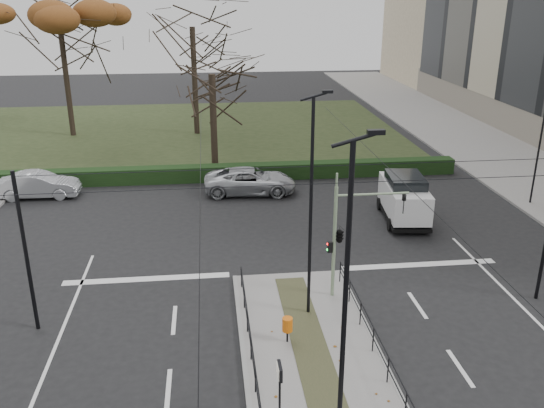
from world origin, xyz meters
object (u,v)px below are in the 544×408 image
Objects in this scene: white_van at (404,197)px; litter_bin at (287,325)px; rust_tree at (59,21)px; streetlamp_median_far at (311,207)px; traffic_light at (341,233)px; parked_car_fourth at (250,181)px; bare_tree_center at (193,35)px; streetlamp_median_near at (346,309)px; streetlamp_sidewalk at (541,137)px; bare_tree_near at (212,82)px; parked_car_second at (39,185)px; info_panel at (280,378)px.

litter_bin is at bearing -125.64° from white_van.
streetlamp_median_far is at bearing -63.93° from rust_tree.
parked_car_fourth is (-2.51, 12.97, -2.03)m from traffic_light.
traffic_light is at bearing -78.38° from bare_tree_center.
rust_tree reaches higher than streetlamp_median_near.
streetlamp_median_far is (1.07, 1.83, 3.58)m from litter_bin.
bare_tree_center reaches higher than streetlamp_median_near.
bare_tree_center reaches higher than streetlamp_sidewalk.
bare_tree_center reaches higher than litter_bin.
white_van is (-8.01, -1.38, -2.70)m from streetlamp_sidewalk.
bare_tree_near is (-2.05, 20.86, 5.19)m from litter_bin.
bare_tree_near reaches higher than litter_bin.
streetlamp_sidewalk is (13.24, 9.14, 1.20)m from traffic_light.
streetlamp_sidewalk is at bearing 49.13° from streetlamp_median_near.
parked_car_second is (-12.48, 16.63, -0.04)m from litter_bin.
litter_bin is at bearing -66.84° from rust_tree.
rust_tree is 16.39m from bare_tree_near.
bare_tree_center is (-3.95, 36.80, 3.57)m from streetlamp_median_near.
litter_bin is (-2.49, -3.00, -1.99)m from traffic_light.
streetlamp_median_near is 26.38m from bare_tree_near.
bare_tree_near is (-1.27, 24.86, 4.28)m from info_panel.
streetlamp_sidewalk is at bearing 44.36° from info_panel.
bare_tree_center is at bearing 118.18° from white_van.
info_panel is at bearing -101.03° from litter_bin.
bare_tree_center reaches higher than streetlamp_median_far.
streetlamp_median_far reaches higher than parked_car_second.
parked_car_second is (-11.70, 20.64, -0.95)m from info_panel.
streetlamp_median_far is at bearing 86.18° from streetlamp_median_near.
parked_car_second is at bearing -157.95° from bare_tree_near.
streetlamp_sidewalk reaches higher than parked_car_second.
parked_car_fourth is (-0.02, 15.98, -0.04)m from litter_bin.
parked_car_fourth is (-0.61, 21.33, -3.80)m from streetlamp_median_near.
bare_tree_center is (-4.43, 29.62, 3.75)m from streetlamp_median_far.
white_van is at bearing 66.14° from streetlamp_median_near.
parked_car_second is at bearing -121.62° from bare_tree_center.
white_van is at bearing -44.72° from rust_tree.
streetlamp_median_far is 30.19m from bare_tree_center.
streetlamp_median_near is at bearing -83.68° from litter_bin.
parked_car_fourth is at bearing 100.95° from traffic_light.
litter_bin is 21.59m from bare_tree_near.
white_van is at bearing -61.82° from bare_tree_center.
traffic_light is at bearing -60.83° from rust_tree.
traffic_light is 4.38m from litter_bin.
parked_car_second is (-28.22, 4.48, -3.23)m from streetlamp_sidewalk.
rust_tree reaches higher than parked_car_second.
streetlamp_median_near is (1.37, -1.34, 2.85)m from info_panel.
traffic_light is 13.37m from parked_car_fourth.
white_van is (5.23, 7.77, -1.51)m from traffic_light.
rust_tree is (-29.41, 19.82, 5.22)m from streetlamp_sidewalk.
litter_bin is 0.11× the size of bare_tree_near.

